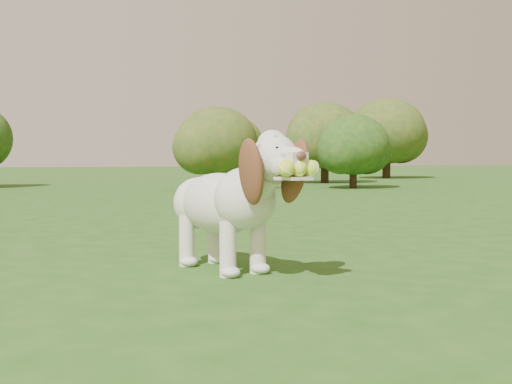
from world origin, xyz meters
name	(u,v)px	position (x,y,z in m)	size (l,w,h in m)	color
ground	(294,258)	(0.00, 0.00, 0.00)	(80.00, 80.00, 0.00)	#1F4D16
dog	(230,198)	(-0.48, -0.29, 0.36)	(0.52, 1.04, 0.68)	silver
shrub_h	(387,131)	(8.50, 12.07, 1.31)	(2.15, 2.15, 2.23)	#382314
shrub_f	(325,136)	(5.28, 9.65, 1.06)	(1.75, 1.75, 1.81)	#382314
shrub_d	(353,145)	(4.55, 7.15, 0.81)	(1.32, 1.32, 1.37)	#382314
shrub_c	(217,141)	(1.96, 7.32, 0.85)	(1.40, 1.40, 1.45)	#382314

